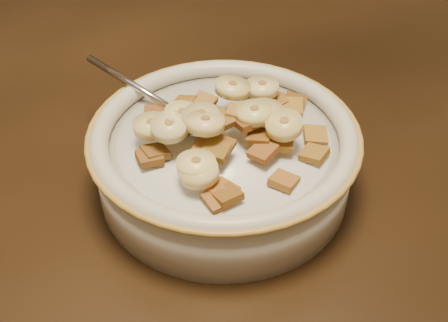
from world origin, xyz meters
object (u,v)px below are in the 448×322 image
cereal_bowl (224,163)px  table (129,160)px  chair (72,56)px  spoon (192,121)px

cereal_bowl → table: bearing=118.0°
chair → spoon: chair is taller
chair → spoon: 0.87m
table → chair: chair is taller
chair → table: bearing=-89.3°
chair → cereal_bowl: size_ratio=3.95×
chair → cereal_bowl: bearing=-84.3°
table → spoon: size_ratio=25.70×
table → cereal_bowl: cereal_bowl is taller
table → chair: bearing=78.6°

